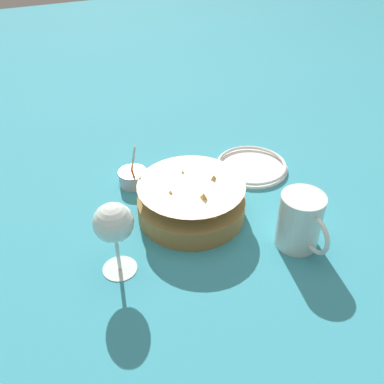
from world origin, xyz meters
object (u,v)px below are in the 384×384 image
wine_glass (114,225)px  beer_mug (300,223)px  food_basket (192,202)px  sauce_cup (133,177)px  side_plate (251,166)px

wine_glass → beer_mug: 0.35m
food_basket → wine_glass: size_ratio=1.52×
sauce_cup → side_plate: 0.30m
sauce_cup → side_plate: size_ratio=0.70×
food_basket → side_plate: bearing=116.8°
food_basket → sauce_cup: 0.18m
sauce_cup → beer_mug: size_ratio=0.99×
food_basket → wine_glass: wine_glass is taller
food_basket → side_plate: (-0.11, 0.21, -0.03)m
side_plate → beer_mug: bearing=-11.9°
food_basket → wine_glass: 0.22m
food_basket → side_plate: size_ratio=1.26×
food_basket → sauce_cup: sauce_cup is taller
food_basket → sauce_cup: (-0.16, -0.08, -0.02)m
beer_mug → side_plate: size_ratio=0.71×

